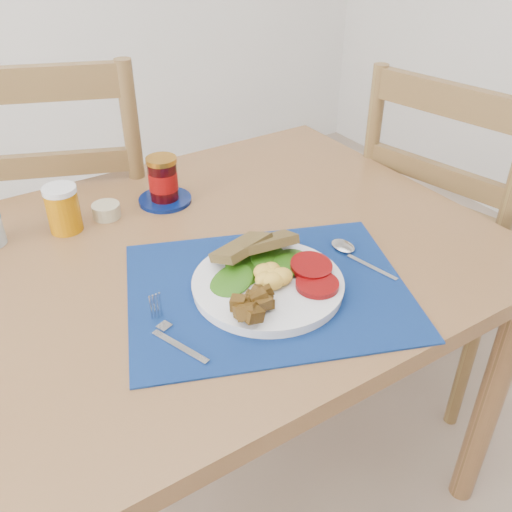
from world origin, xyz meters
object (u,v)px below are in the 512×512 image
Objects in this scene: chair_end at (448,212)px; breakfast_plate at (267,283)px; chair_far at (67,202)px; jam_on_saucer at (163,183)px; juice_glass at (63,210)px.

chair_end is 0.78m from breakfast_plate.
breakfast_plate is (0.15, -0.78, 0.15)m from chair_far.
jam_on_saucer is at bearing 133.88° from chair_far.
chair_far is 13.24× the size of juice_glass.
chair_end is (0.88, -0.59, -0.02)m from chair_far.
breakfast_plate is at bearing -89.08° from jam_on_saucer.
breakfast_plate is at bearing 92.20° from chair_end.
chair_far is 0.41m from juice_glass.
jam_on_saucer reaches higher than breakfast_plate.
chair_far reaches higher than chair_end.
breakfast_plate is (-0.73, -0.19, 0.17)m from chair_end.
chair_far is 0.81m from breakfast_plate.
breakfast_plate is at bearing -60.23° from juice_glass.
breakfast_plate is 0.42m from jam_on_saucer.
juice_glass is (-0.09, -0.36, 0.17)m from chair_far.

